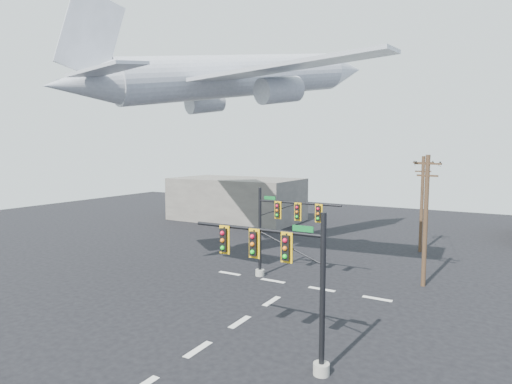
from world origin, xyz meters
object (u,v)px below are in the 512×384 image
Objects in this scene: signal_mast_near at (287,279)px; signal_mast_far at (278,228)px; utility_pole_a at (426,218)px; airliner at (240,77)px; utility_pole_b at (422,202)px.

signal_mast_near is 13.47m from signal_mast_far.
utility_pole_a is at bearing 76.83° from signal_mast_near.
signal_mast_near is at bearing -118.90° from airliner.
utility_pole_b reaches higher than signal_mast_far.
signal_mast_near is 16.12m from utility_pole_a.
utility_pole_a reaches higher than utility_pole_b.
utility_pole_b is (-1.99, 11.19, -0.13)m from utility_pole_a.
airliner reaches higher than signal_mast_near.
airliner reaches higher than signal_mast_far.
utility_pole_a is at bearing 20.82° from signal_mast_far.
signal_mast_near is 0.24× the size of airliner.
utility_pole_b is (8.12, 15.04, 0.92)m from signal_mast_far.
signal_mast_far is 0.23× the size of airliner.
utility_pole_a is (3.67, 15.67, 0.91)m from signal_mast_near.
utility_pole_a is at bearing -62.64° from airliner.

